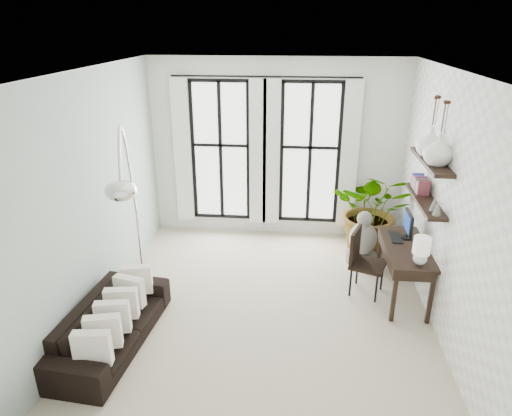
# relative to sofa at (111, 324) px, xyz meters

# --- Properties ---
(floor) EXTENTS (5.00, 5.00, 0.00)m
(floor) POSITION_rel_sofa_xyz_m (1.80, 0.98, -0.29)
(floor) COLOR beige
(floor) RESTS_ON ground
(ceiling) EXTENTS (5.00, 5.00, 0.00)m
(ceiling) POSITION_rel_sofa_xyz_m (1.80, 0.98, 2.91)
(ceiling) COLOR white
(ceiling) RESTS_ON wall_back
(wall_left) EXTENTS (0.00, 5.00, 5.00)m
(wall_left) POSITION_rel_sofa_xyz_m (-0.45, 0.98, 1.31)
(wall_left) COLOR #A5B8AD
(wall_left) RESTS_ON floor
(wall_right) EXTENTS (0.00, 5.00, 5.00)m
(wall_right) POSITION_rel_sofa_xyz_m (4.05, 0.98, 1.31)
(wall_right) COLOR white
(wall_right) RESTS_ON floor
(wall_back) EXTENTS (4.50, 0.00, 4.50)m
(wall_back) POSITION_rel_sofa_xyz_m (1.80, 3.48, 1.31)
(wall_back) COLOR white
(wall_back) RESTS_ON floor
(windows) EXTENTS (3.26, 0.13, 2.65)m
(windows) POSITION_rel_sofa_xyz_m (1.60, 3.41, 1.27)
(windows) COLOR white
(windows) RESTS_ON wall_back
(wall_shelves) EXTENTS (0.25, 1.30, 0.60)m
(wall_shelves) POSITION_rel_sofa_xyz_m (3.91, 1.48, 1.44)
(wall_shelves) COLOR black
(wall_shelves) RESTS_ON wall_right
(sofa) EXTENTS (0.94, 2.04, 0.58)m
(sofa) POSITION_rel_sofa_xyz_m (0.00, 0.00, 0.00)
(sofa) COLOR black
(sofa) RESTS_ON floor
(throw_pillows) EXTENTS (0.40, 1.52, 0.40)m
(throw_pillows) POSITION_rel_sofa_xyz_m (0.10, 0.00, 0.21)
(throw_pillows) COLOR white
(throw_pillows) RESTS_ON sofa
(plant) EXTENTS (1.53, 1.40, 1.47)m
(plant) POSITION_rel_sofa_xyz_m (3.50, 2.92, 0.45)
(plant) COLOR #2D7228
(plant) RESTS_ON floor
(desk) EXTENTS (0.58, 1.37, 1.20)m
(desk) POSITION_rel_sofa_xyz_m (3.74, 1.39, 0.46)
(desk) COLOR black
(desk) RESTS_ON floor
(desk_chair) EXTENTS (0.60, 0.60, 0.98)m
(desk_chair) POSITION_rel_sofa_xyz_m (3.17, 1.52, 0.27)
(desk_chair) COLOR black
(desk_chair) RESTS_ON floor
(arc_lamp) EXTENTS (0.77, 1.76, 2.62)m
(arc_lamp) POSITION_rel_sofa_xyz_m (0.10, 0.74, 1.73)
(arc_lamp) COLOR silver
(arc_lamp) RESTS_ON floor
(buddha) EXTENTS (0.50, 0.50, 0.90)m
(buddha) POSITION_rel_sofa_xyz_m (3.30, 2.44, 0.09)
(buddha) COLOR gray
(buddha) RESTS_ON floor
(vase_a) EXTENTS (0.37, 0.37, 0.38)m
(vase_a) POSITION_rel_sofa_xyz_m (3.91, 1.19, 1.98)
(vase_a) COLOR white
(vase_a) RESTS_ON shelf_upper
(vase_b) EXTENTS (0.37, 0.37, 0.38)m
(vase_b) POSITION_rel_sofa_xyz_m (3.91, 1.59, 1.98)
(vase_b) COLOR white
(vase_b) RESTS_ON shelf_upper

